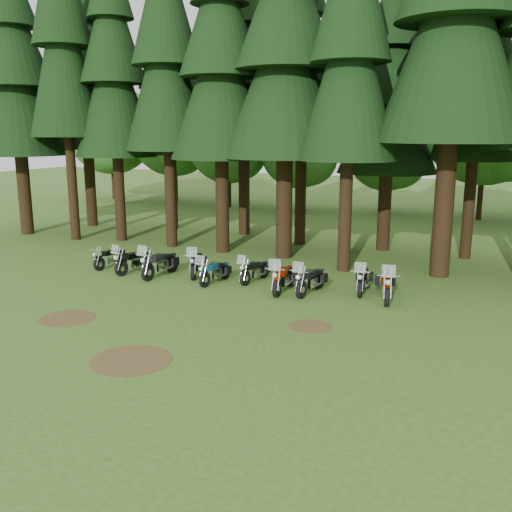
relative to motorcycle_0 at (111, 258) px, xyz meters
The scene contains 33 objects.
ground 7.55m from the motorcycle_0, 34.97° to the right, with size 120.00×120.00×0.00m, color #325A19.
pine_front_0 14.53m from the motorcycle_0, 153.69° to the left, with size 5.49×5.49×16.17m.
pine_front_1 13.82m from the motorcycle_0, 142.69° to the left, with size 3.92×3.92×19.88m.
pine_front_2 11.39m from the motorcycle_0, 123.20° to the left, with size 4.32×4.32×16.22m.
pine_front_3 11.36m from the motorcycle_0, 91.22° to the left, with size 4.32×4.32×17.57m.
pine_front_4 11.06m from the motorcycle_0, 59.70° to the left, with size 4.95×4.95×16.33m.
pine_front_5 12.54m from the motorcycle_0, 39.36° to the left, with size 5.81×5.81×16.72m.
pine_front_6 14.09m from the motorcycle_0, 21.07° to the left, with size 4.15×4.15×16.75m.
pine_back_0 15.81m from the motorcycle_0, 133.59° to the left, with size 5.00×5.00×17.21m.
pine_back_1 14.02m from the motorcycle_0, 107.07° to the left, with size 4.52×4.52×16.22m.
pine_back_2 13.87m from the motorcycle_0, 79.89° to the left, with size 4.85×4.85×16.30m.
pine_back_3 13.94m from the motorcycle_0, 56.03° to the left, with size 4.35×4.35×16.20m.
pine_back_4 15.67m from the motorcycle_0, 41.15° to the left, with size 4.94×4.94×13.78m.
pine_back_5 19.07m from the motorcycle_0, 30.93° to the left, with size 3.94×3.94×16.33m.
decid_0 26.87m from the motorcycle_0, 127.24° to the left, with size 8.00×7.78×10.00m.
decid_1 24.19m from the motorcycle_0, 114.58° to the left, with size 7.91×7.69×9.88m.
decid_2 21.38m from the motorcycle_0, 101.75° to the left, with size 6.72×6.53×8.40m.
decid_3 21.26m from the motorcycle_0, 85.98° to the left, with size 6.12×5.95×7.65m.
decid_4 23.66m from the motorcycle_0, 70.58° to the left, with size 5.93×5.76×7.41m.
decid_5 26.48m from the motorcycle_0, 55.92° to the left, with size 8.45×8.21×10.56m.
dirt_patch_0 7.09m from the motorcycle_0, 63.31° to the right, with size 1.80×1.80×0.01m, color #4C3D1E.
dirt_patch_1 11.35m from the motorcycle_0, 19.69° to the right, with size 1.40×1.40×0.01m, color #4C3D1E.
dirt_patch_2 11.00m from the motorcycle_0, 49.22° to the right, with size 2.20×2.20×0.01m, color #4C3D1E.
motorcycle_0 is the anchor object (origin of this frame).
motorcycle_1 1.55m from the motorcycle_0, 12.28° to the right, with size 0.70×2.20×1.38m.
motorcycle_2 2.93m from the motorcycle_0, ahead, with size 0.49×2.42×1.52m.
motorcycle_3 4.21m from the motorcycle_0, ahead, with size 1.08×2.23×1.44m.
motorcycle_4 5.52m from the motorcycle_0, ahead, with size 0.50×2.09×1.31m.
motorcycle_5 6.88m from the motorcycle_0, ahead, with size 0.54×2.05×1.28m.
motorcycle_6 8.46m from the motorcycle_0, ahead, with size 0.51×2.38×1.49m.
motorcycle_7 9.47m from the motorcycle_0, ahead, with size 0.57×2.28×1.43m.
motorcycle_8 11.22m from the motorcycle_0, ahead, with size 0.56×2.22×1.39m.
motorcycle_9 12.20m from the motorcycle_0, ahead, with size 0.89×2.46×1.55m.
Camera 1 is at (9.86, -15.60, 5.98)m, focal length 40.00 mm.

